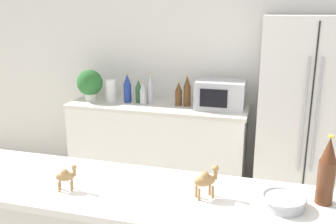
% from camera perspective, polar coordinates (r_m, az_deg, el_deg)
% --- Properties ---
extents(wall_back, '(8.00, 0.06, 2.55)m').
position_cam_1_polar(wall_back, '(4.05, 6.51, 7.17)').
color(wall_back, white).
rests_on(wall_back, ground_plane).
extents(back_counter, '(1.88, 0.63, 0.89)m').
position_cam_1_polar(back_counter, '(4.05, -1.55, -4.87)').
color(back_counter, white).
rests_on(back_counter, ground_plane).
extents(refrigerator, '(0.87, 0.72, 1.80)m').
position_cam_1_polar(refrigerator, '(3.70, 20.28, -0.44)').
color(refrigerator, silver).
rests_on(refrigerator, ground_plane).
extents(potted_plant, '(0.28, 0.28, 0.34)m').
position_cam_1_polar(potted_plant, '(4.13, -11.83, 4.28)').
color(potted_plant, silver).
rests_on(potted_plant, back_counter).
extents(paper_towel_roll, '(0.12, 0.12, 0.23)m').
position_cam_1_polar(paper_towel_roll, '(4.08, -8.68, 3.27)').
color(paper_towel_roll, white).
rests_on(paper_towel_roll, back_counter).
extents(microwave, '(0.48, 0.37, 0.28)m').
position_cam_1_polar(microwave, '(3.77, 8.02, 2.66)').
color(microwave, '#B2B5BA').
rests_on(microwave, back_counter).
extents(back_bottle_0, '(0.07, 0.07, 0.32)m').
position_cam_1_polar(back_bottle_0, '(3.93, -2.74, 3.54)').
color(back_bottle_0, '#B2B7BC').
rests_on(back_bottle_0, back_counter).
extents(back_bottle_1, '(0.07, 0.07, 0.25)m').
position_cam_1_polar(back_bottle_1, '(3.85, 1.62, 2.77)').
color(back_bottle_1, brown).
rests_on(back_bottle_1, back_counter).
extents(back_bottle_2, '(0.06, 0.06, 0.26)m').
position_cam_1_polar(back_bottle_2, '(3.98, -4.53, 3.19)').
color(back_bottle_2, '#2D6033').
rests_on(back_bottle_2, back_counter).
extents(back_bottle_3, '(0.07, 0.07, 0.24)m').
position_cam_1_polar(back_bottle_3, '(3.89, -3.85, 2.80)').
color(back_bottle_3, '#B2B7BC').
rests_on(back_bottle_3, back_counter).
extents(back_bottle_4, '(0.08, 0.08, 0.31)m').
position_cam_1_polar(back_bottle_4, '(4.00, -6.20, 3.60)').
color(back_bottle_4, navy).
rests_on(back_bottle_4, back_counter).
extents(back_bottle_5, '(0.07, 0.07, 0.32)m').
position_cam_1_polar(back_bottle_5, '(3.83, 2.94, 3.21)').
color(back_bottle_5, brown).
rests_on(back_bottle_5, back_counter).
extents(wine_bottle, '(0.08, 0.08, 0.33)m').
position_cam_1_polar(wine_bottle, '(1.85, 23.04, -8.34)').
color(wine_bottle, '#562D19').
rests_on(wine_bottle, bar_counter).
extents(fruit_bowl, '(0.20, 0.20, 0.06)m').
position_cam_1_polar(fruit_bowl, '(1.80, 17.17, -12.84)').
color(fruit_bowl, '#B7BABF').
rests_on(fruit_bowl, bar_counter).
extents(camel_figurine, '(0.11, 0.08, 0.13)m').
position_cam_1_polar(camel_figurine, '(1.92, -15.30, -9.35)').
color(camel_figurine, '#A87F4C').
rests_on(camel_figurine, bar_counter).
extents(camel_figurine_second, '(0.12, 0.11, 0.16)m').
position_cam_1_polar(camel_figurine_second, '(1.79, 5.79, -10.22)').
color(camel_figurine_second, '#A87F4C').
rests_on(camel_figurine_second, bar_counter).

